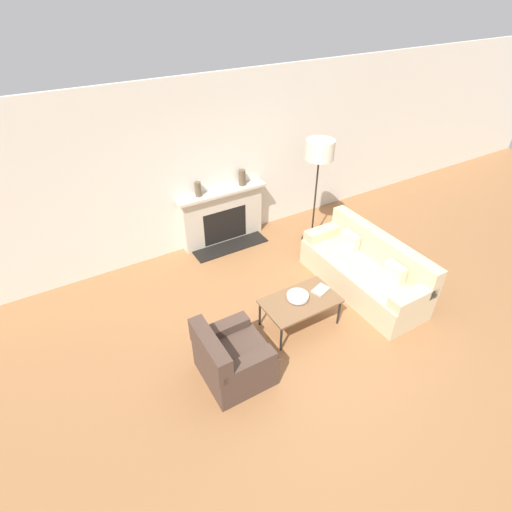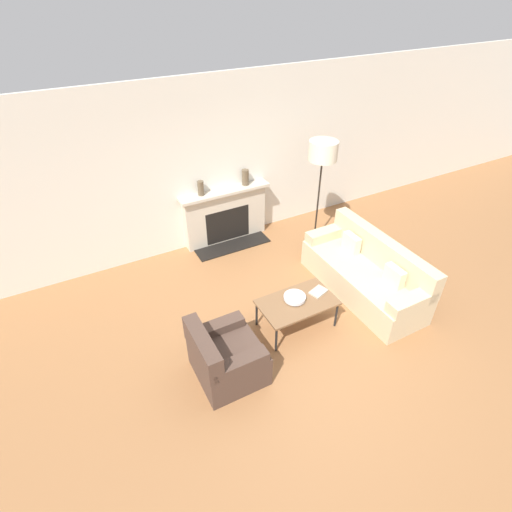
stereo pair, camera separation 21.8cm
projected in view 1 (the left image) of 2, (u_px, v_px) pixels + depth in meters
The scene contains 11 objects.
ground_plane at pixel (320, 334), 5.58m from camera, with size 18.00×18.00×0.00m, color #99663D.
wall_back at pixel (221, 163), 6.78m from camera, with size 18.00×0.06×2.90m.
fireplace at pixel (223, 217), 7.20m from camera, with size 1.65×0.59×1.02m.
couch at pixel (365, 271), 6.20m from camera, with size 0.83×2.12×0.89m.
armchair_near at pixel (232, 358), 4.83m from camera, with size 0.79×0.82×0.80m.
coffee_table at pixel (300, 302), 5.49m from camera, with size 1.05×0.62×0.45m.
bowl at pixel (298, 296), 5.47m from camera, with size 0.30×0.30×0.07m.
book at pixel (321, 290), 5.62m from camera, with size 0.29×0.24×0.02m.
floor_lamp at pixel (319, 156), 6.52m from camera, with size 0.48×0.48×1.92m.
mantel_vase_left at pixel (198, 189), 6.66m from camera, with size 0.11×0.11×0.25m.
mantel_vase_center_left at pixel (242, 178), 7.00m from camera, with size 0.12×0.12×0.28m.
Camera 1 is at (-2.74, -2.88, 4.15)m, focal length 28.00 mm.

